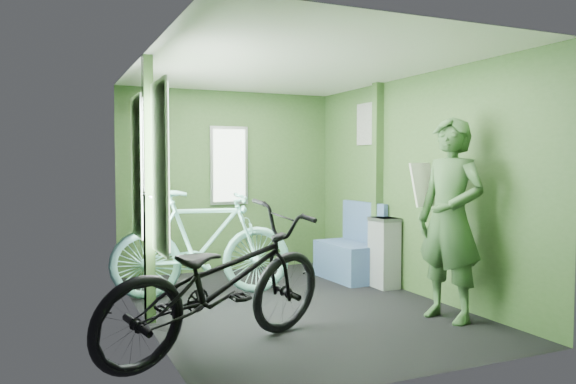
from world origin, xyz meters
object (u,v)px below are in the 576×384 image
bench_seat (350,256)px  bicycle_black (222,353)px  waste_box (384,253)px  bicycle_mint (203,297)px  passenger (450,219)px

bench_seat → bicycle_black: bearing=-141.4°
waste_box → bicycle_mint: bearing=169.4°
passenger → waste_box: passenger is taller
bicycle_black → passenger: bearing=-110.2°
bicycle_black → passenger: 2.28m
bicycle_mint → bench_seat: bearing=-75.8°
passenger → waste_box: size_ratio=2.28×
bicycle_mint → bench_seat: bench_seat is taller
bicycle_mint → bicycle_black: bearing=178.1°
bicycle_mint → passenger: size_ratio=1.04×
bicycle_mint → bench_seat: (1.85, 0.17, 0.27)m
bicycle_mint → waste_box: waste_box is taller
passenger → waste_box: 1.42m
bicycle_black → bench_seat: 2.90m
passenger → bench_seat: size_ratio=1.94×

